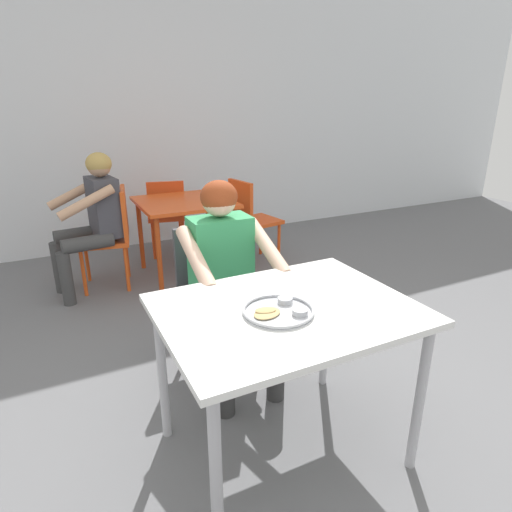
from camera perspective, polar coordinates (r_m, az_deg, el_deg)
The scene contains 11 objects.
ground_plane at distance 2.33m, azimuth 4.34°, elevation -23.56°, with size 12.00×12.00×0.05m, color slate.
back_wall at distance 5.02m, azimuth -17.44°, elevation 20.48°, with size 12.00×0.12×3.40m, color silver.
table_foreground at distance 1.86m, azimuth 4.06°, elevation -9.03°, with size 1.06×0.81×0.76m.
thali_tray at distance 1.77m, azimuth 3.07°, elevation -7.22°, with size 0.30×0.30×0.03m.
chair_foreground at distance 2.67m, azimuth -5.65°, elevation -4.24°, with size 0.42×0.45×0.86m.
diner_foreground at distance 2.39m, azimuth -3.88°, elevation -1.64°, with size 0.49×0.55×1.17m.
table_background_red at distance 4.02m, azimuth -9.44°, elevation 6.03°, with size 0.82×0.82×0.72m.
chair_red_left at distance 3.95m, azimuth -18.48°, elevation 3.11°, with size 0.50×0.49×0.88m.
chair_red_right at distance 4.29m, azimuth -0.81°, elevation 5.30°, with size 0.48×0.46×0.86m.
chair_red_far at distance 4.63m, azimuth -11.81°, elevation 5.70°, with size 0.47×0.51×0.82m.
patron_background at distance 3.84m, azimuth -20.82°, elevation 5.57°, with size 0.59×0.54×1.19m.
Camera 1 is at (-0.90, -1.43, 1.57)m, focal length 30.15 mm.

